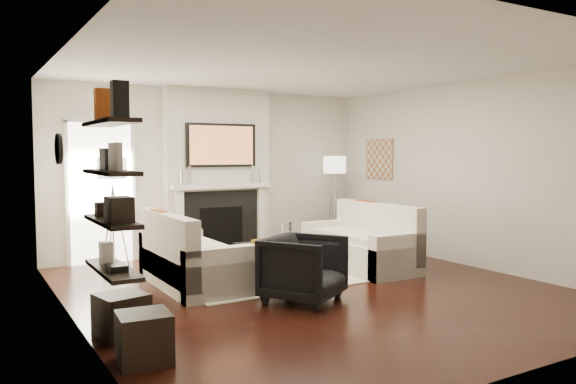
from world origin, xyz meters
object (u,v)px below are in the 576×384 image
loveseat_right_base (359,254)px  lamp_left_shade (112,168)px  loveseat_left_base (193,269)px  lamp_right_shade (335,165)px  ottoman_near (122,316)px  coffee_table (277,244)px  armchair (304,265)px

loveseat_right_base → lamp_left_shade: lamp_left_shade is taller
loveseat_right_base → lamp_left_shade: bearing=153.3°
loveseat_left_base → lamp_left_shade: lamp_left_shade is taller
loveseat_right_base → lamp_right_shade: size_ratio=4.50×
loveseat_left_base → lamp_right_shade: 3.80m
lamp_left_shade → ottoman_near: size_ratio=1.00×
loveseat_left_base → lamp_left_shade: 1.94m
loveseat_left_base → lamp_right_shade: size_ratio=4.50×
coffee_table → lamp_right_shade: size_ratio=2.75×
loveseat_left_base → ottoman_near: loveseat_left_base is taller
ottoman_near → loveseat_right_base: bearing=19.7°
lamp_left_shade → lamp_right_shade: size_ratio=1.00×
loveseat_right_base → armchair: armchair is taller
ottoman_near → armchair: bearing=6.4°
armchair → lamp_right_shade: lamp_right_shade is taller
armchair → lamp_right_shade: (2.44, 2.85, 1.05)m
coffee_table → armchair: bearing=-108.6°
lamp_left_shade → ottoman_near: lamp_left_shade is taller
loveseat_left_base → coffee_table: bearing=7.1°
loveseat_right_base → loveseat_left_base: bearing=175.0°
lamp_left_shade → loveseat_right_base: bearing=-26.7°
armchair → ottoman_near: size_ratio=2.02×
loveseat_left_base → coffee_table: size_ratio=1.64×
lamp_left_shade → ottoman_near: (-0.62, -2.89, -1.25)m
armchair → loveseat_right_base: bearing=1.6°
coffee_table → lamp_left_shade: bearing=148.7°
lamp_left_shade → lamp_right_shade: bearing=2.9°
loveseat_left_base → lamp_right_shade: (3.25, 1.54, 1.24)m
armchair → lamp_left_shade: bearing=86.5°
lamp_right_shade → ottoman_near: size_ratio=1.00×
loveseat_left_base → lamp_left_shade: bearing=115.8°
armchair → ottoman_near: 2.10m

